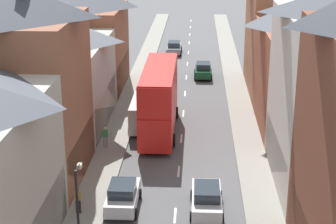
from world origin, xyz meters
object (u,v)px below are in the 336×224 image
(delivery_van, at_px, (144,113))
(pedestrian_mid_left, at_px, (78,199))
(car_mid_black, at_px, (207,198))
(double_decker_bus_lead, at_px, (159,98))
(car_near_silver, at_px, (123,195))
(street_lamp, at_px, (79,214))
(car_near_blue, at_px, (152,92))
(car_far_grey, at_px, (203,70))
(pedestrian_mid_right, at_px, (105,136))
(car_parked_left_a, at_px, (174,47))

(delivery_van, relative_size, pedestrian_mid_left, 3.23)
(car_mid_black, bearing_deg, double_decker_bus_lead, 105.80)
(pedestrian_mid_left, bearing_deg, car_near_silver, 20.47)
(street_lamp, bearing_deg, car_near_blue, 87.62)
(car_mid_black, relative_size, car_far_grey, 1.06)
(car_far_grey, height_order, pedestrian_mid_left, pedestrian_mid_left)
(car_far_grey, height_order, pedestrian_mid_right, pedestrian_mid_right)
(car_mid_black, relative_size, pedestrian_mid_right, 2.65)
(car_parked_left_a, height_order, car_far_grey, car_far_grey)
(pedestrian_mid_left, distance_m, pedestrian_mid_right, 9.85)
(delivery_van, xyz_separation_m, street_lamp, (-1.15, -19.95, 1.90))
(car_near_silver, bearing_deg, street_lamp, -99.99)
(car_near_silver, distance_m, delivery_van, 13.43)
(car_parked_left_a, distance_m, delivery_van, 27.14)
(car_parked_left_a, height_order, pedestrian_mid_right, pedestrian_mid_right)
(car_near_silver, height_order, pedestrian_mid_right, pedestrian_mid_right)
(car_near_blue, bearing_deg, street_lamp, -92.38)
(car_near_silver, distance_m, pedestrian_mid_right, 9.27)
(delivery_van, bearing_deg, pedestrian_mid_left, -99.71)
(double_decker_bus_lead, distance_m, car_near_silver, 12.91)
(car_near_blue, xyz_separation_m, delivery_van, (0.00, -7.74, 0.54))
(car_near_silver, bearing_deg, car_mid_black, -0.64)
(car_near_silver, bearing_deg, car_near_blue, 90.00)
(double_decker_bus_lead, height_order, pedestrian_mid_left, double_decker_bus_lead)
(double_decker_bus_lead, bearing_deg, car_near_blue, 98.67)
(car_mid_black, bearing_deg, pedestrian_mid_left, -173.32)
(car_near_silver, height_order, pedestrian_mid_left, pedestrian_mid_left)
(pedestrian_mid_right, relative_size, street_lamp, 0.29)
(car_near_blue, height_order, pedestrian_mid_right, pedestrian_mid_right)
(car_parked_left_a, height_order, street_lamp, street_lamp)
(car_far_grey, distance_m, street_lamp, 36.41)
(street_lamp, bearing_deg, car_mid_black, 46.95)
(pedestrian_mid_left, bearing_deg, car_mid_black, 6.68)
(car_near_silver, xyz_separation_m, pedestrian_mid_left, (-2.45, -0.92, 0.20))
(car_mid_black, bearing_deg, car_near_silver, 179.36)
(car_near_blue, xyz_separation_m, pedestrian_mid_left, (-2.45, -22.07, 0.24))
(car_near_blue, relative_size, car_parked_left_a, 1.04)
(car_near_blue, relative_size, car_near_silver, 1.16)
(car_near_silver, relative_size, pedestrian_mid_right, 2.44)
(delivery_van, height_order, pedestrian_mid_left, delivery_van)
(car_near_blue, distance_m, car_parked_left_a, 19.40)
(pedestrian_mid_right, bearing_deg, car_parked_left_a, 83.22)
(car_near_silver, xyz_separation_m, car_far_grey, (4.90, 29.29, -0.00))
(car_mid_black, xyz_separation_m, pedestrian_mid_left, (-7.35, -0.86, 0.21))
(car_near_silver, height_order, delivery_van, delivery_van)
(car_near_silver, height_order, car_far_grey, car_near_silver)
(car_near_blue, bearing_deg, car_parked_left_a, 86.16)
(pedestrian_mid_right, bearing_deg, pedestrian_mid_left, -90.00)
(car_parked_left_a, relative_size, car_mid_black, 1.03)
(car_far_grey, distance_m, delivery_van, 16.62)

